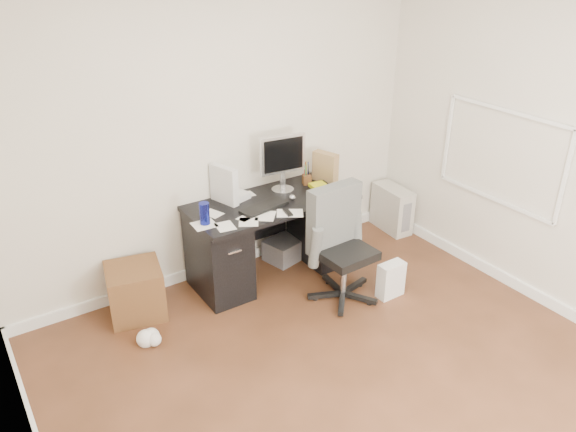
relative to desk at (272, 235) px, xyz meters
name	(u,v)px	position (x,y,z in m)	size (l,w,h in m)	color
ground	(361,391)	(-0.30, -1.65, -0.40)	(4.00, 4.00, 0.00)	#442716
room_shell	(378,168)	(-0.27, -1.62, 1.26)	(4.02, 4.02, 2.71)	white
desk	(272,235)	(0.00, 0.00, 0.00)	(1.50, 0.70, 0.75)	black
loose_papers	(255,208)	(-0.20, -0.05, 0.35)	(1.10, 0.60, 0.00)	white
lcd_monitor	(283,163)	(0.20, 0.12, 0.62)	(0.43, 0.25, 0.54)	silver
keyboard	(264,207)	(-0.14, -0.10, 0.36)	(0.44, 0.15, 0.03)	black
computer_mouse	(292,198)	(0.15, -0.10, 0.38)	(0.06, 0.06, 0.06)	silver
travel_mug	(205,213)	(-0.69, -0.09, 0.44)	(0.08, 0.08, 0.19)	navy
white_binder	(224,185)	(-0.36, 0.20, 0.52)	(0.13, 0.29, 0.33)	silver
magazine_file	(325,167)	(0.66, 0.10, 0.49)	(0.12, 0.25, 0.29)	#A3794E
pen_cup	(307,173)	(0.47, 0.13, 0.46)	(0.09, 0.09, 0.22)	#5C311A
yellow_book	(321,187)	(0.52, -0.03, 0.37)	(0.16, 0.20, 0.04)	yellow
paper_remote	(290,212)	(-0.01, -0.30, 0.36)	(0.22, 0.18, 0.02)	white
office_chair	(345,247)	(0.30, -0.68, 0.10)	(0.57, 0.57, 1.01)	#4D4F4D
pc_tower	(392,208)	(1.54, 0.06, -0.16)	(0.21, 0.48, 0.48)	beige
shopping_bag	(391,280)	(0.66, -0.89, -0.24)	(0.24, 0.17, 0.32)	white
wicker_basket	(135,291)	(-1.29, 0.08, -0.18)	(0.44, 0.44, 0.44)	#462915
desk_printer	(285,249)	(0.24, 0.15, -0.30)	(0.35, 0.29, 0.21)	slate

